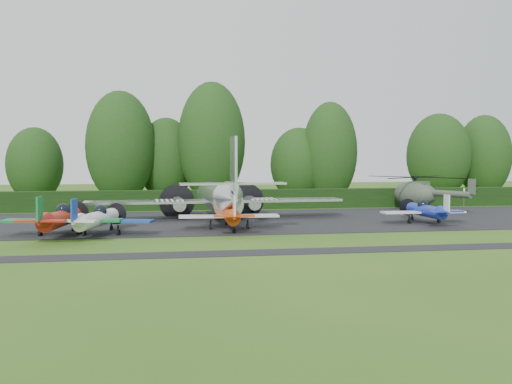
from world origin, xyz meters
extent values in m
plane|color=#2E5A19|center=(0.00, 0.00, 0.00)|extent=(160.00, 160.00, 0.00)
cube|color=black|center=(0.00, 10.00, 0.00)|extent=(70.00, 18.00, 0.01)
cube|color=black|center=(0.00, -6.00, 0.00)|extent=(70.00, 2.00, 0.00)
cube|color=black|center=(0.00, 21.00, 0.00)|extent=(90.00, 1.60, 2.00)
cylinder|color=silver|center=(0.81, 10.48, 1.89)|extent=(2.29, 11.93, 2.29)
cone|color=silver|center=(0.81, 17.16, 1.89)|extent=(2.29, 1.49, 2.29)
cone|color=silver|center=(0.81, 3.32, 2.39)|extent=(2.29, 2.98, 2.29)
sphere|color=black|center=(0.81, 16.21, 2.39)|extent=(1.49, 1.49, 1.49)
cube|color=silver|center=(0.81, 11.47, 1.59)|extent=(21.88, 2.39, 0.22)
cube|color=white|center=(-3.16, 11.47, 1.71)|extent=(2.59, 2.49, 0.05)
cube|color=white|center=(4.79, 11.47, 1.71)|extent=(2.59, 2.49, 0.05)
cylinder|color=silver|center=(-2.37, 12.07, 1.34)|extent=(1.09, 3.18, 1.09)
cylinder|color=silver|center=(4.00, 12.07, 1.34)|extent=(1.09, 3.18, 1.09)
cylinder|color=black|center=(-2.37, 14.31, 1.34)|extent=(3.18, 0.03, 3.18)
cylinder|color=black|center=(4.00, 14.31, 1.34)|extent=(3.18, 0.03, 3.18)
cube|color=silver|center=(0.81, 2.52, 3.48)|extent=(7.46, 1.39, 0.14)
cube|color=silver|center=(0.81, 2.23, 4.87)|extent=(0.18, 2.19, 3.78)
cylinder|color=black|center=(-2.37, 11.67, 0.25)|extent=(0.25, 0.90, 0.90)
cylinder|color=black|center=(4.00, 11.67, 0.25)|extent=(0.25, 0.90, 0.90)
cylinder|color=black|center=(0.81, 2.13, 0.18)|extent=(0.18, 0.44, 0.44)
cylinder|color=#A31D0F|center=(-10.50, 2.28, 1.24)|extent=(1.08, 6.19, 1.08)
sphere|color=black|center=(-10.50, 2.96, 1.74)|extent=(0.94, 0.94, 0.94)
cube|color=#106F2D|center=(-10.50, 2.85, 1.07)|extent=(7.87, 1.46, 0.16)
cube|color=#A31D0F|center=(-10.50, -1.43, 1.52)|extent=(2.92, 0.79, 0.11)
cube|color=#106F2D|center=(-10.50, -1.54, 2.25)|extent=(0.11, 0.90, 1.46)
cylinder|color=black|center=(-10.50, 6.28, 1.24)|extent=(1.69, 0.02, 1.69)
cylinder|color=black|center=(-11.96, 2.62, 0.20)|extent=(0.16, 0.49, 0.49)
cylinder|color=black|center=(-9.04, 2.62, 0.20)|extent=(0.16, 0.49, 0.49)
cylinder|color=black|center=(-10.50, 5.21, 0.18)|extent=(0.13, 0.45, 0.45)
cylinder|color=silver|center=(-8.16, 2.43, 1.16)|extent=(1.01, 5.79, 1.01)
sphere|color=black|center=(-8.16, 3.06, 1.63)|extent=(0.88, 0.88, 0.88)
cube|color=navy|center=(-8.16, 2.96, 1.00)|extent=(7.37, 1.37, 0.15)
cube|color=silver|center=(-8.16, -1.05, 1.42)|extent=(2.74, 0.74, 0.11)
cube|color=navy|center=(-8.16, -1.15, 2.11)|extent=(0.11, 0.84, 1.37)
cylinder|color=black|center=(-8.16, 6.17, 1.16)|extent=(1.58, 0.02, 1.58)
cylinder|color=black|center=(-9.53, 2.75, 0.19)|extent=(0.15, 0.46, 0.46)
cylinder|color=black|center=(-6.79, 2.75, 0.19)|extent=(0.15, 0.46, 0.46)
cylinder|color=black|center=(-8.16, 5.17, 0.17)|extent=(0.13, 0.42, 0.42)
cylinder|color=#B9370A|center=(1.04, 4.03, 1.15)|extent=(1.01, 5.77, 1.01)
sphere|color=black|center=(1.04, 4.66, 1.63)|extent=(0.88, 0.88, 0.88)
cube|color=silver|center=(1.04, 4.55, 1.00)|extent=(7.34, 1.36, 0.15)
cube|color=#B9370A|center=(1.04, 0.56, 1.42)|extent=(2.73, 0.73, 0.10)
cube|color=silver|center=(1.04, 0.46, 2.10)|extent=(0.10, 0.84, 1.36)
cylinder|color=black|center=(1.04, 7.75, 1.15)|extent=(1.57, 0.02, 1.57)
cylinder|color=black|center=(-0.33, 4.34, 0.19)|extent=(0.15, 0.46, 0.46)
cylinder|color=black|center=(2.40, 4.34, 0.19)|extent=(0.15, 0.46, 0.46)
cylinder|color=black|center=(1.04, 6.75, 0.17)|extent=(0.13, 0.42, 0.42)
cylinder|color=#1A2CA0|center=(16.91, 5.28, 1.07)|extent=(0.94, 5.36, 0.94)
sphere|color=black|center=(16.91, 5.87, 1.51)|extent=(0.82, 0.82, 0.82)
cube|color=silver|center=(16.91, 5.77, 0.93)|extent=(6.83, 1.27, 0.14)
cube|color=#1A2CA0|center=(16.91, 2.06, 1.32)|extent=(2.54, 0.68, 0.10)
cube|color=silver|center=(16.91, 1.96, 1.95)|extent=(0.10, 0.78, 1.27)
cylinder|color=black|center=(16.91, 8.74, 1.07)|extent=(1.46, 0.02, 1.46)
cylinder|color=black|center=(15.64, 5.57, 0.18)|extent=(0.14, 0.43, 0.43)
cylinder|color=black|center=(18.17, 5.57, 0.18)|extent=(0.14, 0.43, 0.43)
cylinder|color=black|center=(16.91, 7.82, 0.16)|extent=(0.12, 0.39, 0.39)
ellipsoid|color=#364132|center=(21.49, 17.17, 1.59)|extent=(2.76, 5.06, 2.64)
cylinder|color=#364132|center=(21.49, 13.19, 1.86)|extent=(0.62, 5.31, 0.62)
cube|color=#364132|center=(21.49, 10.44, 2.65)|extent=(0.11, 0.80, 1.42)
cylinder|color=black|center=(21.49, 17.17, 2.92)|extent=(0.27, 0.27, 0.71)
cylinder|color=black|center=(21.49, 17.17, 3.32)|extent=(0.62, 0.62, 0.22)
cylinder|color=black|center=(21.49, 17.17, 3.32)|extent=(10.61, 10.61, 0.05)
cube|color=#364132|center=(21.49, 16.46, 2.61)|extent=(0.80, 1.77, 0.62)
ellipsoid|color=black|center=(21.49, 18.58, 1.68)|extent=(1.68, 1.68, 1.51)
cylinder|color=black|center=(20.61, 17.87, 0.27)|extent=(0.16, 0.50, 0.50)
cylinder|color=black|center=(22.38, 17.87, 0.27)|extent=(0.16, 0.50, 0.50)
cylinder|color=black|center=(21.49, 14.34, 0.22)|extent=(0.14, 0.42, 0.42)
cylinder|color=#3F3326|center=(25.34, 20.50, 0.65)|extent=(0.13, 0.13, 1.31)
cylinder|color=#3F3326|center=(28.61, 20.50, 0.65)|extent=(0.13, 0.13, 1.31)
cube|color=white|center=(26.97, 20.50, 1.42)|extent=(3.49, 0.09, 1.09)
cylinder|color=black|center=(-3.26, 33.77, 1.67)|extent=(0.70, 0.70, 3.33)
ellipsoid|color=#133410|center=(-3.26, 33.77, 5.09)|extent=(6.98, 6.98, 10.18)
cylinder|color=black|center=(32.26, 33.32, 1.81)|extent=(0.70, 0.70, 3.63)
ellipsoid|color=#133410|center=(32.26, 33.32, 5.55)|extent=(8.33, 8.33, 11.09)
cylinder|color=black|center=(-18.76, 34.43, 1.46)|extent=(0.70, 0.70, 2.92)
ellipsoid|color=#133410|center=(-18.76, 34.43, 4.46)|extent=(6.59, 6.59, 8.92)
cylinder|color=black|center=(12.75, 30.98, 1.47)|extent=(0.70, 0.70, 2.93)
ellipsoid|color=#133410|center=(12.75, 30.98, 4.48)|extent=(6.96, 6.96, 8.96)
cylinder|color=black|center=(16.16, 29.29, 1.96)|extent=(0.70, 0.70, 3.92)
ellipsoid|color=#133410|center=(16.16, 29.29, 5.99)|extent=(6.58, 6.58, 11.98)
cylinder|color=black|center=(2.11, 31.18, 2.34)|extent=(0.70, 0.70, 4.68)
ellipsoid|color=#133410|center=(2.11, 31.18, 7.16)|extent=(8.05, 8.05, 14.31)
cylinder|color=black|center=(-8.58, 31.62, 2.15)|extent=(0.70, 0.70, 4.29)
ellipsoid|color=#133410|center=(-8.58, 31.62, 6.56)|extent=(8.05, 8.05, 13.11)
cylinder|color=black|center=(39.35, 34.34, 1.81)|extent=(0.70, 0.70, 3.62)
ellipsoid|color=#133410|center=(39.35, 34.34, 5.53)|extent=(7.27, 7.27, 11.06)
camera|label=1|loc=(-3.79, -37.01, 5.32)|focal=40.00mm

